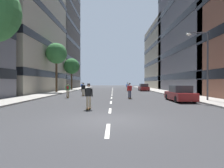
{
  "coord_description": "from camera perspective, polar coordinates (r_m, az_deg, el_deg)",
  "views": [
    {
      "loc": [
        0.21,
        -9.24,
        1.83
      ],
      "look_at": [
        0.0,
        20.39,
        1.55
      ],
      "focal_mm": 30.54,
      "sensor_mm": 36.0,
      "label": 1
    }
  ],
  "objects": [
    {
      "name": "ground_plane",
      "position": [
        35.15,
        0.06,
        -2.45
      ],
      "size": [
        155.17,
        155.17,
        0.0
      ],
      "primitive_type": "plane",
      "color": "#333335"
    },
    {
      "name": "sidewalk_left",
      "position": [
        39.6,
        -13.85,
        -2.03
      ],
      "size": [
        3.46,
        71.12,
        0.14
      ],
      "primitive_type": "cube",
      "color": "#9E9991",
      "rests_on": "ground_plane"
    },
    {
      "name": "sidewalk_right",
      "position": [
        39.49,
        14.08,
        -2.04
      ],
      "size": [
        3.46,
        71.12,
        0.14
      ],
      "primitive_type": "cube",
      "color": "#9E9991",
      "rests_on": "ground_plane"
    },
    {
      "name": "lane_markings",
      "position": [
        37.29,
        0.08,
        -2.27
      ],
      "size": [
        0.16,
        62.2,
        0.01
      ],
      "color": "silver",
      "rests_on": "ground_plane"
    },
    {
      "name": "building_left_mid",
      "position": [
        41.81,
        -29.59,
        13.01
      ],
      "size": [
        17.9,
        22.7,
        21.63
      ],
      "color": "#B2A893",
      "rests_on": "ground_plane"
    },
    {
      "name": "building_left_far",
      "position": [
        61.88,
        -19.58,
        15.69
      ],
      "size": [
        17.9,
        20.01,
        35.89
      ],
      "color": "#4C4744",
      "rests_on": "ground_plane"
    },
    {
      "name": "building_right_mid",
      "position": [
        42.46,
        29.92,
        17.49
      ],
      "size": [
        17.9,
        23.37,
        28.35
      ],
      "color": "slate",
      "rests_on": "ground_plane"
    },
    {
      "name": "building_right_far",
      "position": [
        60.05,
        19.99,
        7.68
      ],
      "size": [
        17.9,
        23.15,
        18.48
      ],
      "color": "#B2A893",
      "rests_on": "ground_plane"
    },
    {
      "name": "parked_car_near",
      "position": [
        40.69,
        9.45,
        -1.06
      ],
      "size": [
        1.82,
        4.4,
        1.52
      ],
      "color": "maroon",
      "rests_on": "ground_plane"
    },
    {
      "name": "parked_car_mid",
      "position": [
        19.4,
        19.68,
        -2.84
      ],
      "size": [
        1.82,
        4.4,
        1.52
      ],
      "color": "maroon",
      "rests_on": "ground_plane"
    },
    {
      "name": "street_tree_near",
      "position": [
        34.28,
        -16.31,
        8.69
      ],
      "size": [
        3.52,
        3.52,
        8.39
      ],
      "color": "#4C3823",
      "rests_on": "sidewalk_left"
    },
    {
      "name": "street_tree_far",
      "position": [
        45.57,
        -11.99,
        5.2
      ],
      "size": [
        3.62,
        3.62,
        7.25
      ],
      "color": "#4C3823",
      "rests_on": "sidewalk_left"
    },
    {
      "name": "streetlamp_right",
      "position": [
        20.24,
        25.79,
        7.02
      ],
      "size": [
        2.13,
        0.3,
        6.5
      ],
      "color": "#3F3F44",
      "rests_on": "sidewalk_right"
    },
    {
      "name": "skater_0",
      "position": [
        25.83,
        -8.56,
        -1.35
      ],
      "size": [
        0.53,
        0.9,
        1.78
      ],
      "color": "brown",
      "rests_on": "ground_plane"
    },
    {
      "name": "skater_1",
      "position": [
        21.36,
        5.34,
        -1.66
      ],
      "size": [
        0.56,
        0.92,
        1.78
      ],
      "color": "brown",
      "rests_on": "ground_plane"
    },
    {
      "name": "skater_2",
      "position": [
        38.17,
        -8.96,
        -0.74
      ],
      "size": [
        0.55,
        0.92,
        1.78
      ],
      "color": "brown",
      "rests_on": "ground_plane"
    },
    {
      "name": "skater_3",
      "position": [
        23.03,
        -13.1,
        -1.51
      ],
      "size": [
        0.56,
        0.92,
        1.78
      ],
      "color": "brown",
      "rests_on": "ground_plane"
    },
    {
      "name": "skater_4",
      "position": [
        12.87,
        -7.01,
        -3.25
      ],
      "size": [
        0.55,
        0.91,
        1.78
      ],
      "color": "brown",
      "rests_on": "ground_plane"
    },
    {
      "name": "skater_5",
      "position": [
        39.25,
        4.69,
        -0.66
      ],
      "size": [
        0.54,
        0.91,
        1.78
      ],
      "color": "brown",
      "rests_on": "ground_plane"
    }
  ]
}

